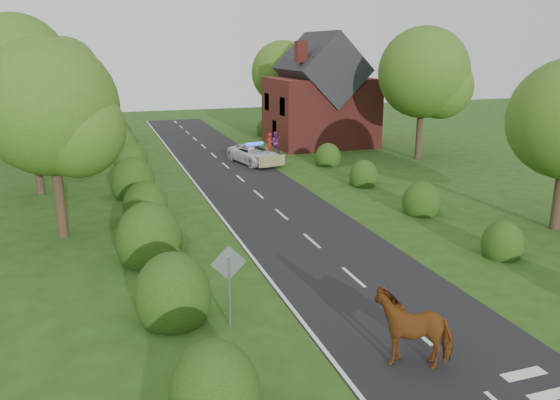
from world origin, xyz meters
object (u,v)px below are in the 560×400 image
object	(u,v)px
cow	(413,331)
pedestrian_purple	(275,142)
pedestrian_red	(269,144)
road_sign	(229,274)
police_van	(255,154)

from	to	relation	value
cow	pedestrian_purple	world-z (taller)	pedestrian_purple
pedestrian_purple	pedestrian_red	bearing A→B (deg)	49.56
road_sign	pedestrian_purple	bearing A→B (deg)	69.16
road_sign	pedestrian_red	xyz separation A→B (m)	(9.11, 25.00, -0.83)
pedestrian_purple	police_van	bearing A→B (deg)	61.23
police_van	pedestrian_purple	xyz separation A→B (m)	(2.58, 3.36, 0.16)
road_sign	cow	size ratio (longest dim) A/B	1.09
police_van	pedestrian_purple	bearing A→B (deg)	39.78
road_sign	pedestrian_red	bearing A→B (deg)	69.98
road_sign	pedestrian_red	world-z (taller)	road_sign
cow	pedestrian_purple	xyz separation A→B (m)	(5.60, 28.78, 0.01)
cow	pedestrian_red	bearing A→B (deg)	-167.68
police_van	pedestrian_red	xyz separation A→B (m)	(1.98, 2.84, 0.15)
cow	pedestrian_purple	size ratio (longest dim) A/B	1.39
police_van	road_sign	bearing A→B (deg)	-120.50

